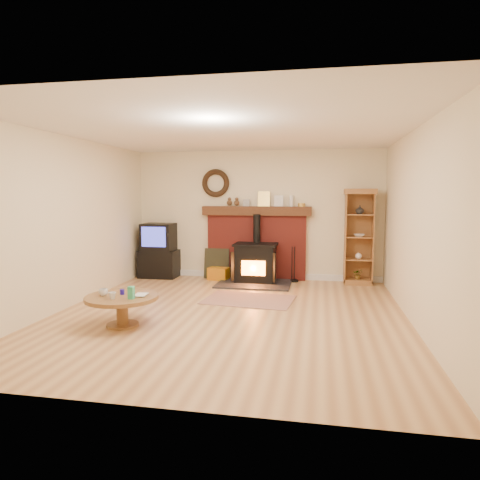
% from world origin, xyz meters
% --- Properties ---
extents(ground, '(5.50, 5.50, 0.00)m').
position_xyz_m(ground, '(0.00, 0.00, 0.00)').
color(ground, '#AC7747').
rests_on(ground, ground).
extents(room_shell, '(5.02, 5.52, 2.61)m').
position_xyz_m(room_shell, '(-0.02, 0.09, 1.72)').
color(room_shell, beige).
rests_on(room_shell, ground).
extents(chimney_breast, '(2.20, 0.22, 1.78)m').
position_xyz_m(chimney_breast, '(0.00, 2.67, 0.80)').
color(chimney_breast, maroon).
rests_on(chimney_breast, ground).
extents(wood_stove, '(1.40, 1.00, 1.33)m').
position_xyz_m(wood_stove, '(0.04, 2.28, 0.38)').
color(wood_stove, black).
rests_on(wood_stove, ground).
extents(area_rug, '(1.52, 1.12, 0.01)m').
position_xyz_m(area_rug, '(0.14, 0.89, 0.01)').
color(area_rug, brown).
rests_on(area_rug, ground).
extents(tv_unit, '(0.77, 0.55, 1.12)m').
position_xyz_m(tv_unit, '(-2.02, 2.47, 0.54)').
color(tv_unit, black).
rests_on(tv_unit, ground).
extents(curio_cabinet, '(0.59, 0.42, 1.83)m').
position_xyz_m(curio_cabinet, '(2.00, 2.55, 0.92)').
color(curio_cabinet, '#966331').
rests_on(curio_cabinet, ground).
extents(firelog_box, '(0.45, 0.33, 0.25)m').
position_xyz_m(firelog_box, '(-0.72, 2.40, 0.13)').
color(firelog_box, yellow).
rests_on(firelog_box, ground).
extents(leaning_painting, '(0.52, 0.14, 0.61)m').
position_xyz_m(leaning_painting, '(-0.80, 2.55, 0.31)').
color(leaning_painting, black).
rests_on(leaning_painting, ground).
extents(fire_tools, '(0.16, 0.16, 0.70)m').
position_xyz_m(fire_tools, '(0.78, 2.50, 0.11)').
color(fire_tools, black).
rests_on(fire_tools, ground).
extents(coffee_table, '(0.95, 0.95, 0.57)m').
position_xyz_m(coffee_table, '(-1.27, -0.77, 0.33)').
color(coffee_table, brown).
rests_on(coffee_table, ground).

